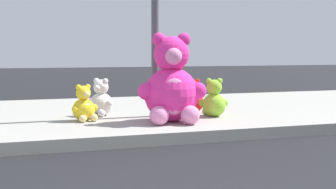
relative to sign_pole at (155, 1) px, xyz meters
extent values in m
cube|color=#9E9B93|center=(-1.00, 0.80, -1.77)|extent=(28.00, 4.40, 0.15)
cylinder|color=#4C4C51|center=(0.00, 0.00, -0.10)|extent=(0.11, 0.11, 3.20)
sphere|color=#F22D93|center=(0.07, -0.55, -1.33)|extent=(0.75, 0.75, 0.75)
ellipsoid|color=pink|center=(0.02, -0.81, -1.33)|extent=(0.43, 0.24, 0.48)
sphere|color=#F22D93|center=(0.07, -0.55, -0.77)|extent=(0.49, 0.49, 0.49)
sphere|color=pink|center=(0.03, -0.75, -0.80)|extent=(0.22, 0.22, 0.22)
sphere|color=#F22D93|center=(0.24, -0.58, -0.57)|extent=(0.19, 0.19, 0.19)
sphere|color=#F22D93|center=(0.40, -0.70, -1.27)|extent=(0.23, 0.23, 0.23)
sphere|color=pink|center=(0.21, -0.90, -1.57)|extent=(0.26, 0.26, 0.26)
sphere|color=#F22D93|center=(-0.10, -0.52, -0.57)|extent=(0.19, 0.19, 0.19)
sphere|color=#F22D93|center=(-0.30, -0.58, -1.27)|extent=(0.23, 0.23, 0.23)
sphere|color=pink|center=(-0.19, -0.82, -1.57)|extent=(0.26, 0.26, 0.26)
sphere|color=#8CD133|center=(0.82, -0.30, -1.52)|extent=(0.35, 0.35, 0.35)
ellipsoid|color=#B8DE87|center=(0.85, -0.18, -1.52)|extent=(0.20, 0.12, 0.23)
sphere|color=#8CD133|center=(0.82, -0.30, -1.26)|extent=(0.23, 0.23, 0.23)
sphere|color=#B8DE87|center=(0.84, -0.21, -1.28)|extent=(0.10, 0.10, 0.10)
sphere|color=#8CD133|center=(0.74, -0.28, -1.17)|extent=(0.09, 0.09, 0.09)
sphere|color=#8CD133|center=(0.67, -0.22, -1.50)|extent=(0.11, 0.11, 0.11)
sphere|color=#B8DE87|center=(0.76, -0.13, -1.64)|extent=(0.12, 0.12, 0.12)
sphere|color=#8CD133|center=(0.90, -0.32, -1.17)|extent=(0.09, 0.09, 0.09)
sphere|color=#8CD133|center=(0.99, -0.29, -1.50)|extent=(0.11, 0.11, 0.11)
sphere|color=#B8DE87|center=(0.95, -0.18, -1.64)|extent=(0.12, 0.12, 0.12)
sphere|color=yellow|center=(-1.07, -0.13, -1.54)|extent=(0.31, 0.31, 0.31)
ellipsoid|color=#F0DB80|center=(-1.04, -0.23, -1.54)|extent=(0.19, 0.13, 0.20)
sphere|color=yellow|center=(-1.07, -0.13, -1.31)|extent=(0.21, 0.21, 0.21)
sphere|color=#F0DB80|center=(-1.04, -0.21, -1.32)|extent=(0.09, 0.09, 0.09)
sphere|color=yellow|center=(-1.01, -0.10, -1.23)|extent=(0.08, 0.08, 0.08)
sphere|color=yellow|center=(-0.92, -0.11, -1.52)|extent=(0.10, 0.10, 0.10)
sphere|color=#F0DB80|center=(-0.95, -0.22, -1.64)|extent=(0.11, 0.11, 0.11)
sphere|color=yellow|center=(-1.14, -0.15, -1.23)|extent=(0.08, 0.08, 0.08)
sphere|color=yellow|center=(-1.20, -0.21, -1.52)|extent=(0.10, 0.10, 0.10)
sphere|color=#F0DB80|center=(-1.11, -0.28, -1.64)|extent=(0.11, 0.11, 0.11)
sphere|color=red|center=(0.67, 0.17, -1.53)|extent=(0.33, 0.33, 0.33)
ellipsoid|color=#DB7B7B|center=(0.65, 0.29, -1.53)|extent=(0.19, 0.10, 0.21)
sphere|color=red|center=(0.67, 0.17, -1.29)|extent=(0.22, 0.22, 0.22)
sphere|color=#DB7B7B|center=(0.65, 0.26, -1.30)|extent=(0.10, 0.10, 0.10)
sphere|color=red|center=(0.60, 0.16, -1.20)|extent=(0.08, 0.08, 0.08)
sphere|color=red|center=(0.51, 0.18, -1.51)|extent=(0.10, 0.10, 0.10)
sphere|color=#DB7B7B|center=(0.56, 0.29, -1.64)|extent=(0.11, 0.11, 0.11)
sphere|color=red|center=(0.75, 0.19, -1.20)|extent=(0.08, 0.08, 0.08)
sphere|color=red|center=(0.82, 0.24, -1.51)|extent=(0.10, 0.10, 0.10)
sphere|color=#DB7B7B|center=(0.73, 0.33, -1.64)|extent=(0.11, 0.11, 0.11)
sphere|color=white|center=(-0.75, 0.35, -1.53)|extent=(0.35, 0.35, 0.35)
ellipsoid|color=white|center=(-0.83, 0.25, -1.53)|extent=(0.19, 0.18, 0.22)
sphere|color=white|center=(-0.75, 0.35, -1.27)|extent=(0.23, 0.23, 0.23)
sphere|color=white|center=(-0.81, 0.27, -1.28)|extent=(0.10, 0.10, 0.10)
sphere|color=white|center=(-0.69, 0.29, -1.18)|extent=(0.09, 0.09, 0.09)
sphere|color=white|center=(-0.66, 0.20, -1.50)|extent=(0.11, 0.11, 0.11)
sphere|color=white|center=(-0.78, 0.17, -1.64)|extent=(0.12, 0.12, 0.12)
sphere|color=white|center=(-0.81, 0.40, -1.18)|extent=(0.09, 0.09, 0.09)
sphere|color=white|center=(-0.90, 0.42, -1.50)|extent=(0.11, 0.11, 0.11)
sphere|color=white|center=(-0.92, 0.30, -1.64)|extent=(0.12, 0.12, 0.12)
camera|label=1|loc=(-1.90, -6.46, -0.73)|focal=48.75mm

